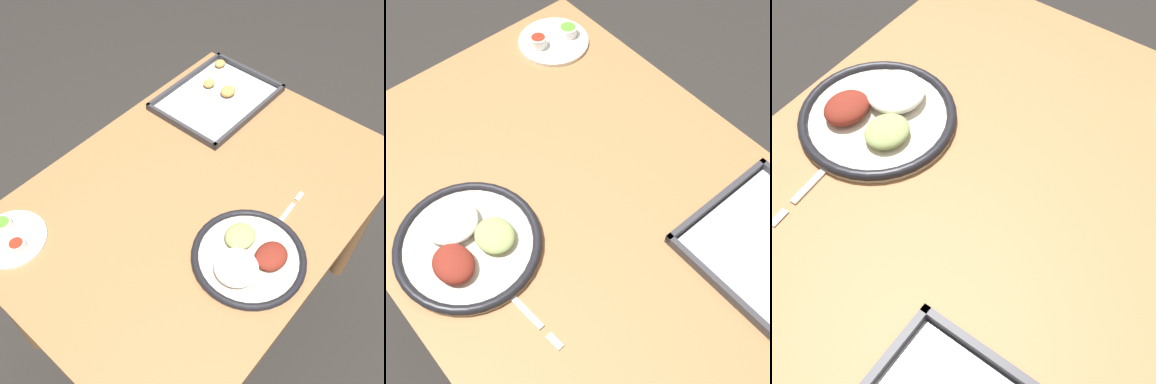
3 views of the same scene
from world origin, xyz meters
The scene contains 4 objects.
ground_plane centered at (0.00, 0.00, 0.00)m, with size 8.00×8.00×0.00m, color #282623.
dining_table centered at (0.00, 0.00, 0.63)m, with size 1.16×0.83×0.74m.
dinner_plate centered at (-0.08, -0.24, 0.76)m, with size 0.30×0.30×0.05m.
fork centered at (0.09, -0.24, 0.74)m, with size 0.19×0.03×0.00m.
Camera 3 is at (0.39, 0.30, 1.50)m, focal length 50.00 mm.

